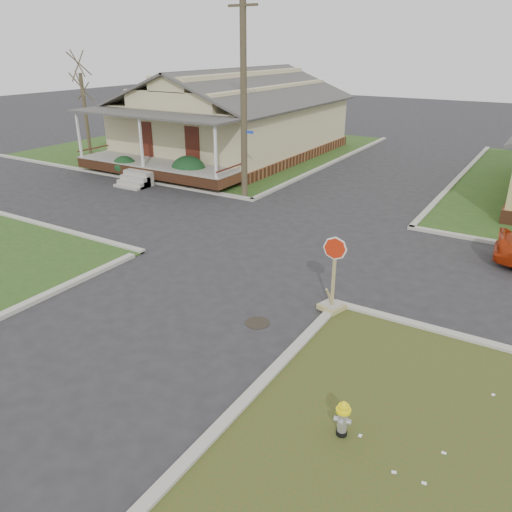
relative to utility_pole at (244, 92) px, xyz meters
The scene contains 11 objects.
ground 10.89m from the utility_pole, 64.74° to the right, with size 120.00×120.00×0.00m, color #272629.
verge_far_left 13.48m from the utility_pole, 134.04° to the left, with size 19.00×19.00×0.05m, color #274C1B.
curbs 7.39m from the utility_pole, 42.88° to the right, with size 80.00×40.00×0.12m, color #AEAC9E, non-canonical shape.
manhole 12.29m from the utility_pole, 55.75° to the right, with size 0.64×0.64×0.01m, color black.
corner_house 9.99m from the utility_pole, 126.69° to the left, with size 10.10×15.50×5.30m.
utility_pole is the anchor object (origin of this frame).
tree_far_left 14.31m from the utility_pole, 167.34° to the left, with size 0.22×0.22×4.90m, color #443927.
fire_hydrant 16.06m from the utility_pole, 50.90° to the right, with size 0.27×0.27×0.73m.
stop_sign 11.78m from the utility_pole, 45.29° to the right, with size 0.59×0.57×2.07m.
hedge_left 8.54m from the utility_pole, behind, with size 1.42×1.16×1.08m, color #163D1F.
hedge_right 5.53m from the utility_pole, behind, with size 1.65×1.35×1.26m, color #163D1F.
Camera 1 is at (7.91, -9.92, 6.53)m, focal length 35.00 mm.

